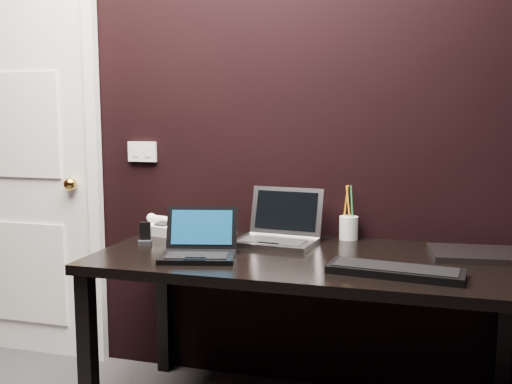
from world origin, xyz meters
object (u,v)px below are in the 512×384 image
(door, at_px, (19,164))
(pen_cup, at_px, (349,227))
(silver_laptop, at_px, (278,233))
(closed_laptop, at_px, (478,254))
(netbook, at_px, (199,248))
(ext_keyboard, at_px, (395,271))
(desk, at_px, (307,274))
(desk_phone, at_px, (165,226))
(mobile_phone, at_px, (145,236))

(door, relative_size, pen_cup, 8.61)
(door, bearing_deg, silver_laptop, -7.28)
(silver_laptop, relative_size, closed_laptop, 0.95)
(netbook, xyz_separation_m, ext_keyboard, (0.76, -0.05, -0.02))
(ext_keyboard, bearing_deg, silver_laptop, 143.59)
(ext_keyboard, height_order, closed_laptop, ext_keyboard)
(desk, height_order, desk_phone, desk_phone)
(netbook, distance_m, silver_laptop, 0.41)
(closed_laptop, bearing_deg, desk_phone, 176.78)
(silver_laptop, bearing_deg, door, 172.72)
(ext_keyboard, bearing_deg, desk_phone, 158.53)
(door, distance_m, mobile_phone, 1.04)
(netbook, bearing_deg, door, 157.15)
(desk_phone, bearing_deg, ext_keyboard, -21.47)
(netbook, relative_size, ext_keyboard, 0.70)
(closed_laptop, distance_m, mobile_phone, 1.38)
(ext_keyboard, bearing_deg, mobile_phone, 169.61)
(silver_laptop, bearing_deg, desk, -48.20)
(pen_cup, bearing_deg, ext_keyboard, -67.30)
(desk, distance_m, silver_laptop, 0.28)
(pen_cup, bearing_deg, netbook, -136.90)
(door, height_order, silver_laptop, door)
(door, height_order, closed_laptop, door)
(door, height_order, desk, door)
(door, height_order, desk_phone, door)
(netbook, xyz_separation_m, pen_cup, (0.53, 0.50, 0.02))
(closed_laptop, height_order, mobile_phone, mobile_phone)
(netbook, relative_size, mobile_phone, 3.47)
(mobile_phone, bearing_deg, pen_cup, 22.63)
(desk, xyz_separation_m, desk_phone, (-0.73, 0.23, 0.12))
(desk_phone, bearing_deg, door, 170.98)
(desk_phone, bearing_deg, pen_cup, 8.04)
(silver_laptop, distance_m, pen_cup, 0.33)
(silver_laptop, xyz_separation_m, pen_cup, (0.29, 0.16, 0.01))
(desk, bearing_deg, silver_laptop, 131.80)
(desk_phone, bearing_deg, closed_laptop, -3.22)
(silver_laptop, bearing_deg, desk_phone, 175.59)
(ext_keyboard, distance_m, desk_phone, 1.16)
(mobile_phone, bearing_deg, closed_laptop, 6.29)
(silver_laptop, relative_size, pen_cup, 1.49)
(desk, xyz_separation_m, mobile_phone, (-0.72, -0.00, 0.11))
(silver_laptop, xyz_separation_m, desk_phone, (-0.56, 0.04, -0.01))
(ext_keyboard, bearing_deg, netbook, 176.31)
(netbook, bearing_deg, pen_cup, 43.10)
(door, bearing_deg, pen_cup, -0.81)
(netbook, relative_size, desk_phone, 1.61)
(closed_laptop, bearing_deg, silver_laptop, 177.59)
(closed_laptop, bearing_deg, desk, -167.07)
(ext_keyboard, relative_size, desk_phone, 2.28)
(silver_laptop, relative_size, mobile_phone, 3.75)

